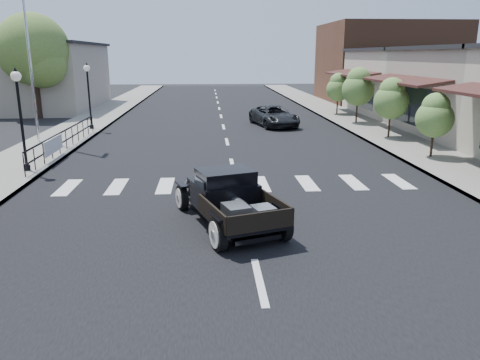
{
  "coord_description": "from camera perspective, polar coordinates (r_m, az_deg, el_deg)",
  "views": [
    {
      "loc": [
        -0.94,
        -11.17,
        4.26
      ],
      "look_at": [
        -0.11,
        0.93,
        1.0
      ],
      "focal_mm": 35.0,
      "sensor_mm": 36.0,
      "label": 1
    }
  ],
  "objects": [
    {
      "name": "ground",
      "position": [
        11.99,
        0.82,
        -5.77
      ],
      "size": [
        120.0,
        120.0,
        0.0
      ],
      "primitive_type": "plane",
      "color": "black",
      "rests_on": "ground"
    },
    {
      "name": "road",
      "position": [
        26.53,
        -1.87,
        5.82
      ],
      "size": [
        14.0,
        80.0,
        0.02
      ],
      "primitive_type": "cube",
      "color": "black",
      "rests_on": "ground"
    },
    {
      "name": "road_markings",
      "position": [
        21.62,
        -1.37,
        3.68
      ],
      "size": [
        12.0,
        60.0,
        0.06
      ],
      "primitive_type": null,
      "color": "silver",
      "rests_on": "ground"
    },
    {
      "name": "sidewalk_left",
      "position": [
        27.56,
        -19.91,
        5.42
      ],
      "size": [
        3.0,
        80.0,
        0.15
      ],
      "primitive_type": "cube",
      "color": "gray",
      "rests_on": "ground"
    },
    {
      "name": "sidewalk_right",
      "position": [
        28.14,
        15.8,
        5.93
      ],
      "size": [
        3.0,
        80.0,
        0.15
      ],
      "primitive_type": "cube",
      "color": "gray",
      "rests_on": "ground"
    },
    {
      "name": "low_building_left",
      "position": [
        41.65,
        -24.17,
        11.35
      ],
      "size": [
        10.0,
        12.0,
        5.0
      ],
      "primitive_type": "cube",
      "color": "#A69A8B",
      "rests_on": "ground"
    },
    {
      "name": "storefront_far",
      "position": [
        36.86,
        22.1,
        10.85
      ],
      "size": [
        10.0,
        9.0,
        4.5
      ],
      "primitive_type": "cube",
      "color": "#B5AD99",
      "rests_on": "ground"
    },
    {
      "name": "far_building_right",
      "position": [
        46.2,
        17.39,
        13.45
      ],
      "size": [
        11.0,
        10.0,
        7.0
      ],
      "primitive_type": "cube",
      "color": "brown",
      "rests_on": "ground"
    },
    {
      "name": "railing",
      "position": [
        22.4,
        -20.46,
        4.82
      ],
      "size": [
        0.08,
        10.0,
        1.0
      ],
      "primitive_type": null,
      "color": "black",
      "rests_on": "sidewalk_left"
    },
    {
      "name": "banner",
      "position": [
        20.53,
        -21.71,
        3.28
      ],
      "size": [
        0.04,
        2.2,
        0.6
      ],
      "primitive_type": null,
      "color": "silver",
      "rests_on": "sidewalk_left"
    },
    {
      "name": "lamp_post_b",
      "position": [
        18.56,
        -25.12,
        6.61
      ],
      "size": [
        0.36,
        0.36,
        3.68
      ],
      "primitive_type": null,
      "color": "black",
      "rests_on": "sidewalk_left"
    },
    {
      "name": "lamp_post_c",
      "position": [
        28.07,
        -17.92,
        9.7
      ],
      "size": [
        0.36,
        0.36,
        3.68
      ],
      "primitive_type": null,
      "color": "black",
      "rests_on": "sidewalk_left"
    },
    {
      "name": "flagpole",
      "position": [
        24.66,
        -24.77,
        17.86
      ],
      "size": [
        0.12,
        0.12,
        11.76
      ],
      "primitive_type": "cylinder",
      "color": "silver",
      "rests_on": "sidewalk_left"
    },
    {
      "name": "big_tree_far",
      "position": [
        35.14,
        -23.75,
        12.56
      ],
      "size": [
        4.75,
        4.75,
        6.97
      ],
      "primitive_type": null,
      "color": "#537030",
      "rests_on": "ground"
    },
    {
      "name": "small_tree_b",
      "position": [
        20.85,
        22.55,
        6.06
      ],
      "size": [
        1.52,
        1.52,
        2.53
      ],
      "primitive_type": null,
      "color": "#577E39",
      "rests_on": "sidewalk_right"
    },
    {
      "name": "small_tree_c",
      "position": [
        25.09,
        17.88,
        8.25
      ],
      "size": [
        1.74,
        1.74,
        2.91
      ],
      "primitive_type": null,
      "color": "#577E39",
      "rests_on": "sidewalk_right"
    },
    {
      "name": "small_tree_d",
      "position": [
        30.12,
        14.15,
        9.88
      ],
      "size": [
        1.96,
        1.96,
        3.26
      ],
      "primitive_type": null,
      "color": "#577E39",
      "rests_on": "sidewalk_right"
    },
    {
      "name": "small_tree_e",
      "position": [
        34.42,
        11.83,
        10.19
      ],
      "size": [
        1.66,
        1.66,
        2.76
      ],
      "primitive_type": null,
      "color": "#577E39",
      "rests_on": "sidewalk_right"
    },
    {
      "name": "hotrod_pickup",
      "position": [
        11.92,
        -1.44,
        -2.19
      ],
      "size": [
        3.2,
        4.62,
        1.46
      ],
      "primitive_type": null,
      "rotation": [
        0.0,
        0.0,
        0.32
      ],
      "color": "black",
      "rests_on": "ground"
    },
    {
      "name": "second_car",
      "position": [
        28.87,
        4.17,
        7.76
      ],
      "size": [
        2.95,
        4.76,
        1.23
      ],
      "primitive_type": "imported",
      "rotation": [
        0.0,
        0.0,
        0.22
      ],
      "color": "black",
      "rests_on": "ground"
    }
  ]
}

